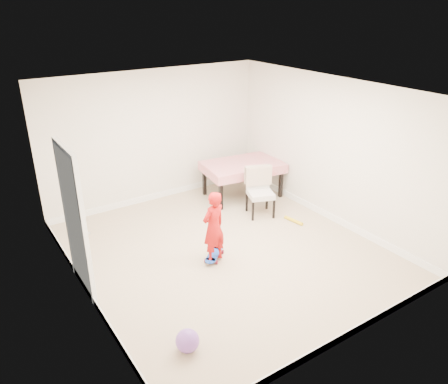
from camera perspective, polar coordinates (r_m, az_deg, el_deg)
ground at (r=7.20m, az=0.22°, el=-7.65°), size 5.00×5.00×0.00m
ceiling at (r=6.25m, az=0.26°, el=12.96°), size 4.50×5.00×0.04m
wall_back at (r=8.67m, az=-8.98°, el=7.07°), size 4.50×0.04×2.60m
wall_front at (r=4.96m, az=16.51°, el=-7.02°), size 4.50×0.04×2.60m
wall_left at (r=5.78m, az=-18.48°, el=-2.66°), size 0.04×5.00×2.60m
wall_right at (r=7.99m, az=13.70°, el=5.23°), size 0.04×5.00×2.60m
door at (r=6.17m, az=-18.88°, el=-3.88°), size 0.11×0.94×2.11m
baseboard_back at (r=9.11m, az=-8.52°, el=-0.40°), size 4.50×0.02×0.12m
baseboard_front at (r=5.67m, az=15.07°, el=-17.90°), size 4.50×0.02×0.12m
baseboard_left at (r=6.41m, az=-17.11°, el=-12.66°), size 0.02×5.00×0.12m
baseboard_right at (r=8.46m, az=12.95°, el=-2.73°), size 0.02×5.00×0.12m
dining_table at (r=9.00m, az=2.43°, el=1.66°), size 1.67×1.18×0.73m
dining_chair at (r=8.17m, az=4.80°, el=-0.05°), size 0.68×0.72×0.92m
skateboard at (r=6.99m, az=-1.29°, el=-8.28°), size 0.59×0.54×0.09m
child at (r=6.62m, az=-1.37°, el=-4.89°), size 0.47×0.36×1.15m
balloon at (r=5.36m, az=-4.80°, el=-18.80°), size 0.28×0.28×0.28m
foam_toy at (r=8.15m, az=9.08°, el=-3.70°), size 0.13×0.40×0.06m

